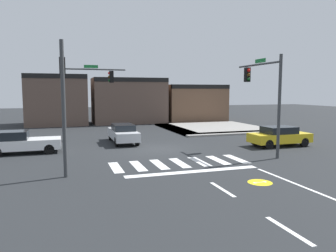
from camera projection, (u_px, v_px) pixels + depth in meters
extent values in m
plane|color=#232628|center=(157.00, 149.00, 21.86)|extent=(120.00, 120.00, 0.00)
cube|color=silver|center=(116.00, 167.00, 16.54)|extent=(0.51, 2.44, 0.01)
cube|color=silver|center=(138.00, 166.00, 16.89)|extent=(0.51, 2.44, 0.01)
cube|color=silver|center=(159.00, 164.00, 17.24)|extent=(0.51, 2.44, 0.01)
cube|color=silver|center=(180.00, 163.00, 17.60)|extent=(0.51, 2.44, 0.01)
cube|color=silver|center=(199.00, 161.00, 17.95)|extent=(0.51, 2.44, 0.01)
cube|color=silver|center=(218.00, 160.00, 18.30)|extent=(0.51, 2.44, 0.01)
cube|color=silver|center=(236.00, 159.00, 18.65)|extent=(0.51, 2.44, 0.01)
cube|color=white|center=(194.00, 171.00, 15.70)|extent=(6.80, 0.50, 0.01)
cube|color=white|center=(222.00, 189.00, 12.86)|extent=(0.16, 2.00, 0.01)
cube|color=white|center=(288.00, 230.00, 9.08)|extent=(0.16, 2.00, 0.01)
cylinder|color=yellow|center=(260.00, 182.00, 13.83)|extent=(1.05, 1.05, 0.01)
cylinder|color=white|center=(255.00, 183.00, 13.76)|extent=(0.17, 0.17, 0.00)
cylinder|color=white|center=(265.00, 182.00, 13.90)|extent=(0.17, 0.17, 0.00)
cube|color=white|center=(260.00, 182.00, 13.83)|extent=(0.47, 0.04, 0.00)
cube|color=gray|center=(236.00, 133.00, 29.51)|extent=(10.00, 1.60, 0.15)
cube|color=gray|center=(176.00, 129.00, 32.77)|extent=(1.60, 10.00, 0.15)
cube|color=gray|center=(213.00, 127.00, 34.05)|extent=(10.00, 10.00, 0.15)
cube|color=brown|center=(57.00, 100.00, 37.67)|extent=(6.65, 6.35, 5.75)
cube|color=black|center=(55.00, 76.00, 34.56)|extent=(6.65, 0.50, 0.50)
cube|color=brown|center=(129.00, 101.00, 39.71)|extent=(8.63, 5.26, 5.45)
cube|color=black|center=(132.00, 80.00, 37.14)|extent=(8.63, 0.50, 0.50)
cube|color=brown|center=(192.00, 103.00, 42.87)|extent=(7.68, 6.35, 4.69)
cube|color=black|center=(201.00, 87.00, 39.83)|extent=(7.68, 0.50, 0.50)
cylinder|color=#383A3D|center=(64.00, 110.00, 14.38)|extent=(0.18, 0.18, 6.13)
cylinder|color=#383A3D|center=(62.00, 52.00, 16.23)|extent=(0.12, 4.54, 0.12)
cube|color=black|center=(62.00, 66.00, 17.64)|extent=(0.32, 0.32, 0.95)
sphere|color=red|center=(62.00, 60.00, 17.44)|extent=(0.22, 0.22, 0.22)
sphere|color=#4C330C|center=(62.00, 66.00, 17.48)|extent=(0.22, 0.22, 0.22)
sphere|color=#0C3814|center=(62.00, 71.00, 17.51)|extent=(0.22, 0.22, 0.22)
cube|color=#197233|center=(62.00, 47.00, 15.99)|extent=(0.03, 1.10, 0.24)
cylinder|color=#383A3D|center=(279.00, 107.00, 18.49)|extent=(0.18, 0.18, 5.97)
cylinder|color=#383A3D|center=(258.00, 65.00, 20.34)|extent=(0.12, 4.51, 0.12)
cube|color=black|center=(247.00, 75.00, 21.58)|extent=(0.32, 0.32, 0.95)
sphere|color=red|center=(249.00, 70.00, 21.39)|extent=(0.22, 0.22, 0.22)
sphere|color=#4C330C|center=(249.00, 75.00, 21.42)|extent=(0.22, 0.22, 0.22)
sphere|color=#0C3814|center=(249.00, 79.00, 21.45)|extent=(0.22, 0.22, 0.22)
cube|color=#197233|center=(260.00, 61.00, 20.11)|extent=(0.03, 1.10, 0.24)
cylinder|color=#383A3D|center=(63.00, 103.00, 25.42)|extent=(0.18, 0.18, 5.97)
cylinder|color=#383A3D|center=(94.00, 69.00, 25.90)|extent=(5.00, 0.12, 0.12)
cube|color=black|center=(111.00, 77.00, 26.37)|extent=(0.32, 0.32, 0.95)
sphere|color=red|center=(109.00, 73.00, 26.29)|extent=(0.22, 0.22, 0.22)
sphere|color=#4C330C|center=(109.00, 77.00, 26.32)|extent=(0.22, 0.22, 0.22)
sphere|color=#0C3814|center=(109.00, 80.00, 26.35)|extent=(0.22, 0.22, 0.22)
cube|color=#197233|center=(91.00, 66.00, 25.80)|extent=(1.10, 0.03, 0.24)
cube|color=white|center=(25.00, 144.00, 20.28)|extent=(4.34, 1.78, 0.62)
cube|color=black|center=(10.00, 135.00, 19.98)|extent=(2.04, 1.56, 0.53)
cylinder|color=black|center=(50.00, 145.00, 21.50)|extent=(0.61, 0.22, 0.61)
cylinder|color=black|center=(49.00, 149.00, 20.02)|extent=(0.61, 0.22, 0.61)
cylinder|color=black|center=(1.00, 148.00, 20.60)|extent=(0.61, 0.22, 0.61)
cube|color=#B7BABF|center=(123.00, 134.00, 24.45)|extent=(1.70, 4.65, 0.65)
cube|color=black|center=(123.00, 127.00, 24.34)|extent=(1.50, 2.31, 0.45)
cylinder|color=black|center=(137.00, 141.00, 23.20)|extent=(0.22, 0.69, 0.69)
cylinder|color=black|center=(117.00, 142.00, 22.75)|extent=(0.22, 0.69, 0.69)
cylinder|color=black|center=(129.00, 135.00, 26.20)|extent=(0.22, 0.69, 0.69)
cylinder|color=black|center=(110.00, 136.00, 25.75)|extent=(0.22, 0.69, 0.69)
cube|color=gold|center=(280.00, 138.00, 22.94)|extent=(4.26, 1.84, 0.63)
cube|color=black|center=(279.00, 130.00, 22.86)|extent=(2.15, 1.62, 0.48)
cylinder|color=black|center=(269.00, 144.00, 21.77)|extent=(0.64, 0.22, 0.64)
cylinder|color=black|center=(255.00, 141.00, 23.30)|extent=(0.64, 0.22, 0.64)
cylinder|color=black|center=(304.00, 142.00, 22.65)|extent=(0.64, 0.22, 0.64)
cylinder|color=black|center=(289.00, 139.00, 24.18)|extent=(0.64, 0.22, 0.64)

